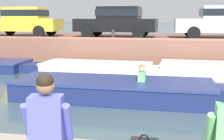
{
  "coord_description": "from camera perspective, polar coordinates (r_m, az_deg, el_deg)",
  "views": [
    {
      "loc": [
        1.45,
        -3.68,
        2.32
      ],
      "look_at": [
        0.05,
        3.65,
        1.08
      ],
      "focal_mm": 50.0,
      "sensor_mm": 36.0,
      "label": 1
    }
  ],
  "objects": [
    {
      "name": "ground_plane",
      "position": [
        9.31,
        1.51,
        -5.02
      ],
      "size": [
        400.0,
        400.0,
        0.0
      ],
      "primitive_type": "plane",
      "color": "#3D5156"
    },
    {
      "name": "car_centre_white",
      "position": [
        16.0,
        19.54,
        8.49
      ],
      "size": [
        4.41,
        2.08,
        1.54
      ],
      "color": "white",
      "rests_on": "far_quay_wall"
    },
    {
      "name": "far_quay_wall",
      "position": [
        17.25,
        5.96,
        3.91
      ],
      "size": [
        60.0,
        6.0,
        1.36
      ],
      "primitive_type": "cube",
      "color": "brown",
      "rests_on": "ground"
    },
    {
      "name": "car_left_inner_black",
      "position": [
        16.05,
        1.01,
        9.02
      ],
      "size": [
        4.16,
        2.11,
        1.54
      ],
      "color": "black",
      "rests_on": "far_quay_wall"
    },
    {
      "name": "motorboat_passing",
      "position": [
        8.95,
        1.88,
        -3.69
      ],
      "size": [
        6.93,
        1.96,
        1.06
      ],
      "color": "navy",
      "rests_on": "ground"
    },
    {
      "name": "car_leftmost_yellow",
      "position": [
        17.66,
        -15.76,
        8.71
      ],
      "size": [
        4.04,
        1.99,
        1.54
      ],
      "color": "yellow",
      "rests_on": "far_quay_wall"
    },
    {
      "name": "person_seated_right",
      "position": [
        3.56,
        -11.68,
        -9.91
      ],
      "size": [
        0.57,
        0.58,
        0.96
      ],
      "color": "#282833",
      "rests_on": "near_quay"
    },
    {
      "name": "mooring_bollard_mid",
      "position": [
        14.63,
        0.2,
        6.61
      ],
      "size": [
        0.15,
        0.15,
        0.44
      ],
      "color": "#2D2B28",
      "rests_on": "far_quay_wall"
    },
    {
      "name": "far_wall_coping",
      "position": [
        14.33,
        5.01,
        5.72
      ],
      "size": [
        60.0,
        0.24,
        0.08
      ],
      "primitive_type": "cube",
      "color": "#925F4C",
      "rests_on": "far_quay_wall"
    },
    {
      "name": "boat_moored_central_white",
      "position": [
        13.08,
        -1.91,
        0.25
      ],
      "size": [
        5.49,
        2.05,
        0.48
      ],
      "color": "white",
      "rests_on": "ground"
    }
  ]
}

